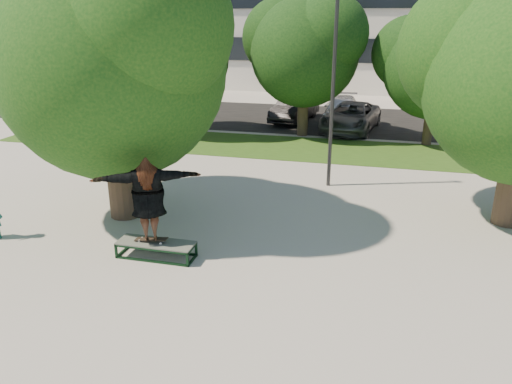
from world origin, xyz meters
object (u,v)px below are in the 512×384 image
(lamppost, at_px, (333,89))
(car_silver_a, at_px, (174,100))
(tree_left, at_px, (109,52))
(car_dark, at_px, (295,108))
(car_silver_b, at_px, (342,109))
(grind_box, at_px, (156,250))
(car_grey, at_px, (351,117))

(lamppost, distance_m, car_silver_a, 14.88)
(tree_left, xyz_separation_m, car_silver_a, (-4.71, 14.66, -3.69))
(tree_left, bearing_deg, car_dark, 80.51)
(tree_left, height_order, car_silver_a, tree_left)
(car_dark, bearing_deg, car_silver_b, 18.77)
(lamppost, distance_m, grind_box, 7.57)
(car_silver_a, xyz_separation_m, car_grey, (10.10, -2.25, -0.06))
(car_silver_b, bearing_deg, tree_left, -111.23)
(car_dark, distance_m, car_silver_b, 2.46)
(car_grey, bearing_deg, car_dark, 159.10)
(car_silver_a, distance_m, car_silver_b, 9.50)
(tree_left, xyz_separation_m, car_silver_b, (4.79, 14.49, -3.78))
(car_silver_a, bearing_deg, car_grey, -4.29)
(tree_left, distance_m, car_grey, 14.04)
(tree_left, distance_m, car_silver_a, 15.83)
(grind_box, relative_size, car_grey, 0.37)
(car_grey, height_order, car_silver_b, car_grey)
(car_grey, bearing_deg, car_silver_b, 114.49)
(car_silver_a, xyz_separation_m, car_dark, (7.07, -0.55, -0.04))
(car_silver_a, bearing_deg, lamppost, -38.80)
(car_silver_b, bearing_deg, grind_box, -102.36)
(grind_box, xyz_separation_m, car_grey, (3.38, 14.65, 0.48))
(lamppost, height_order, car_dark, lamppost)
(car_dark, xyz_separation_m, car_silver_b, (2.43, 0.39, -0.05))
(grind_box, distance_m, car_dark, 16.36)
(tree_left, height_order, car_silver_b, tree_left)
(tree_left, relative_size, car_silver_a, 1.67)
(car_dark, relative_size, car_silver_b, 0.95)
(car_dark, distance_m, car_grey, 3.48)
(tree_left, distance_m, car_dark, 14.78)
(car_dark, bearing_deg, car_silver_a, -174.66)
(grind_box, bearing_deg, car_grey, 77.00)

